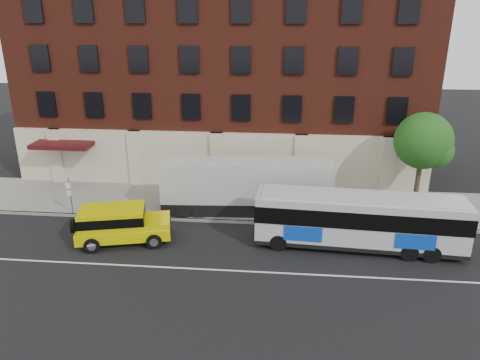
# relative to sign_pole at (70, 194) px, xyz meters

# --- Properties ---
(ground) EXTENTS (120.00, 120.00, 0.00)m
(ground) POSITION_rel_sign_pole_xyz_m (8.50, -6.15, -1.45)
(ground) COLOR black
(ground) RESTS_ON ground
(sidewalk) EXTENTS (60.00, 6.00, 0.15)m
(sidewalk) POSITION_rel_sign_pole_xyz_m (8.50, 2.85, -1.38)
(sidewalk) COLOR gray
(sidewalk) RESTS_ON ground
(kerb) EXTENTS (60.00, 0.25, 0.15)m
(kerb) POSITION_rel_sign_pole_xyz_m (8.50, -0.15, -1.38)
(kerb) COLOR gray
(kerb) RESTS_ON ground
(lane_line) EXTENTS (60.00, 0.12, 0.01)m
(lane_line) POSITION_rel_sign_pole_xyz_m (8.50, -5.65, -1.45)
(lane_line) COLOR silver
(lane_line) RESTS_ON ground
(building) EXTENTS (30.00, 12.10, 15.00)m
(building) POSITION_rel_sign_pole_xyz_m (8.49, 10.77, 6.13)
(building) COLOR #5C2115
(building) RESTS_ON sidewalk
(sign_pole) EXTENTS (0.30, 0.20, 2.50)m
(sign_pole) POSITION_rel_sign_pole_xyz_m (0.00, 0.00, 0.00)
(sign_pole) COLOR slate
(sign_pole) RESTS_ON ground
(street_tree) EXTENTS (3.60, 3.60, 6.20)m
(street_tree) POSITION_rel_sign_pole_xyz_m (22.04, 3.34, 2.96)
(street_tree) COLOR #35281A
(street_tree) RESTS_ON sidewalk
(city_bus) EXTENTS (11.25, 3.10, 3.05)m
(city_bus) POSITION_rel_sign_pole_xyz_m (17.40, -2.56, 0.23)
(city_bus) COLOR #B2B6BE
(city_bus) RESTS_ON ground
(yellow_suv) EXTENTS (5.55, 3.27, 2.06)m
(yellow_suv) POSITION_rel_sign_pole_xyz_m (4.26, -3.18, -0.27)
(yellow_suv) COLOR #D8D100
(yellow_suv) RESTS_ON ground
(shipping_container) EXTENTS (10.69, 2.85, 3.52)m
(shipping_container) POSITION_rel_sign_pole_xyz_m (10.96, 1.37, 0.29)
(shipping_container) COLOR black
(shipping_container) RESTS_ON ground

